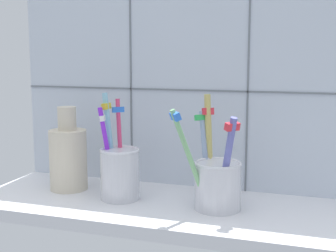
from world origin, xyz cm
name	(u,v)px	position (x,y,z in cm)	size (l,w,h in cm)	color
counter_slab	(167,210)	(0.00, 0.00, 1.00)	(64.00, 22.00, 2.00)	silver
tile_wall_back	(189,72)	(0.00, 12.00, 22.50)	(64.00, 2.20, 45.00)	silver
toothbrush_cup_left	(120,170)	(-8.32, 0.44, 6.74)	(7.03, 6.59, 17.35)	silver
toothbrush_cup_right	(217,180)	(7.96, 0.37, 6.49)	(10.11, 11.10, 17.35)	silver
ceramic_vase	(68,156)	(-19.11, 2.38, 7.89)	(6.53, 6.53, 14.62)	beige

